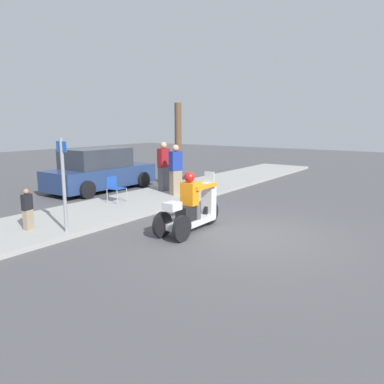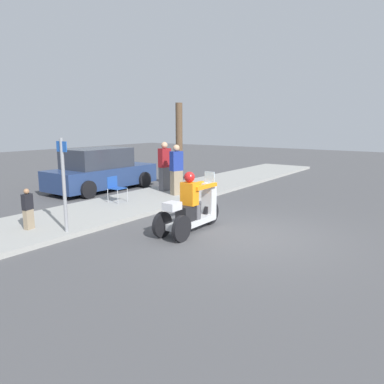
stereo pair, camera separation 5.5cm
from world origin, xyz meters
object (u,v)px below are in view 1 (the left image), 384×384
motorcycle_trike (192,210)px  spectator_with_child (176,171)px  folding_chair_curbside (180,176)px  tree_trunk (178,144)px  parked_car_lot_far (100,171)px  spectator_end_of_line (28,210)px  folding_chair_set_back (114,186)px  spectator_far_back (164,167)px  street_sign (64,182)px

motorcycle_trike → spectator_with_child: (3.08, 2.90, 0.43)m
folding_chair_curbside → tree_trunk: 1.67m
folding_chair_curbside → parked_car_lot_far: 3.21m
spectator_end_of_line → folding_chair_curbside: 6.60m
folding_chair_set_back → folding_chair_curbside: (3.15, -0.28, 0.00)m
motorcycle_trike → parked_car_lot_far: 6.79m
motorcycle_trike → spectator_far_back: (3.48, 3.77, 0.46)m
spectator_end_of_line → tree_trunk: bearing=9.1°
parked_car_lot_far → spectator_end_of_line: bearing=-147.4°
street_sign → spectator_end_of_line: bearing=113.5°
spectator_end_of_line → tree_trunk: size_ratio=0.30×
spectator_with_child → folding_chair_set_back: size_ratio=2.17×
folding_chair_set_back → tree_trunk: tree_trunk is taller
spectator_with_child → folding_chair_set_back: 2.31m
spectator_far_back → street_sign: size_ratio=0.83×
spectator_end_of_line → folding_chair_curbside: size_ratio=1.21×
motorcycle_trike → folding_chair_set_back: bearing=75.5°
folding_chair_set_back → folding_chair_curbside: bearing=-5.0°
spectator_end_of_line → tree_trunk: (7.49, 1.20, 1.18)m
folding_chair_curbside → street_sign: 6.37m
tree_trunk → motorcycle_trike: bearing=-139.6°
folding_chair_set_back → street_sign: 3.51m
motorcycle_trike → street_sign: street_sign is taller
motorcycle_trike → spectator_with_child: size_ratio=1.27×
spectator_with_child → motorcycle_trike: bearing=-136.7°
spectator_far_back → spectator_end_of_line: spectator_far_back is taller
folding_chair_set_back → spectator_far_back: bearing=-0.1°
motorcycle_trike → spectator_far_back: spectator_far_back is taller
spectator_with_child → folding_chair_curbside: 1.25m
spectator_far_back → folding_chair_curbside: 0.80m
tree_trunk → street_sign: tree_trunk is taller
folding_chair_curbside → tree_trunk: (0.91, 0.78, 1.16)m
folding_chair_set_back → motorcycle_trike: bearing=-104.5°
parked_car_lot_far → spectator_with_child: bearing=-81.0°
parked_car_lot_far → street_sign: bearing=-138.2°
motorcycle_trike → tree_trunk: (5.03, 4.28, 1.24)m
spectator_with_child → parked_car_lot_far: 3.43m
spectator_with_child → spectator_far_back: 0.96m
motorcycle_trike → folding_chair_curbside: 5.41m
spectator_end_of_line → folding_chair_set_back: size_ratio=1.21×
spectator_far_back → street_sign: 5.78m
parked_car_lot_far → street_sign: size_ratio=2.03×
spectator_far_back → street_sign: (-5.54, -1.61, 0.31)m
motorcycle_trike → spectator_end_of_line: bearing=128.7°
motorcycle_trike → spectator_far_back: bearing=47.3°
spectator_with_child → spectator_end_of_line: (-5.55, 0.18, -0.38)m
folding_chair_set_back → tree_trunk: 4.25m
spectator_far_back → parked_car_lot_far: size_ratio=0.41×
spectator_with_child → spectator_far_back: bearing=65.8°
spectator_with_child → spectator_end_of_line: size_ratio=1.79×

